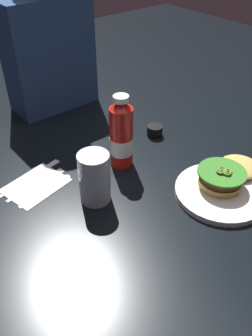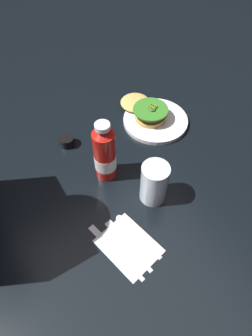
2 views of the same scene
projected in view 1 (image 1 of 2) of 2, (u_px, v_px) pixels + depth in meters
name	position (u px, v px, depth m)	size (l,w,h in m)	color
ground_plane	(157.00, 184.00, 0.98)	(3.00, 3.00, 0.00)	black
dinner_plate	(220.00, 192.00, 0.94)	(0.24, 0.24, 0.02)	white
burger_sandwich	(228.00, 174.00, 0.96)	(0.21, 0.13, 0.05)	tan
ketchup_bottle	(121.00, 136.00, 1.00)	(0.07, 0.07, 0.22)	#B41812
water_glass	(94.00, 178.00, 0.89)	(0.08, 0.08, 0.14)	silver
condiment_cup	(155.00, 131.00, 1.17)	(0.05, 0.05, 0.03)	black
napkin	(36.00, 185.00, 0.97)	(0.16, 0.13, 0.00)	white
spoon_utensil	(52.00, 184.00, 0.97)	(0.17, 0.05, 0.00)	silver
fork_utensil	(41.00, 181.00, 0.98)	(0.19, 0.04, 0.00)	silver
butter_knife	(34.00, 174.00, 1.01)	(0.21, 0.06, 0.00)	silver
diner_person	(46.00, 34.00, 1.20)	(0.30, 0.18, 0.56)	navy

